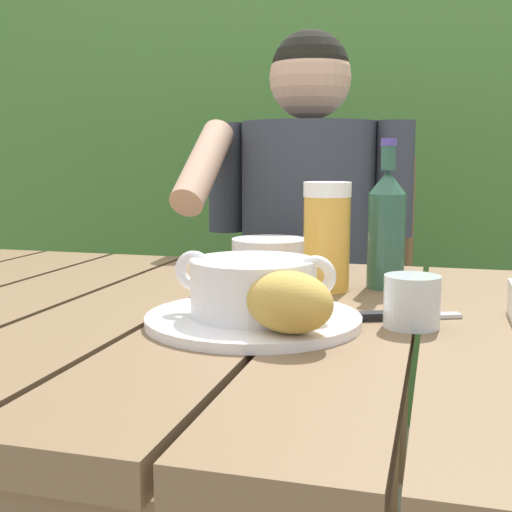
{
  "coord_description": "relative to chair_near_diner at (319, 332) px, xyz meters",
  "views": [
    {
      "loc": [
        0.27,
        -0.84,
        0.93
      ],
      "look_at": [
        0.02,
        0.04,
        0.8
      ],
      "focal_mm": 46.9,
      "sensor_mm": 36.0,
      "label": 1
    }
  ],
  "objects": [
    {
      "name": "serving_plate",
      "position": [
        0.08,
        -0.95,
        0.26
      ],
      "size": [
        0.27,
        0.27,
        0.01
      ],
      "color": "white",
      "rests_on": "dining_table"
    },
    {
      "name": "beer_bottle",
      "position": [
        0.22,
        -0.66,
        0.35
      ],
      "size": [
        0.06,
        0.06,
        0.23
      ],
      "color": "#2C5541",
      "rests_on": "dining_table"
    },
    {
      "name": "water_glass_small",
      "position": [
        0.27,
        -0.91,
        0.29
      ],
      "size": [
        0.07,
        0.07,
        0.06
      ],
      "color": "silver",
      "rests_on": "dining_table"
    },
    {
      "name": "table_knife",
      "position": [
        0.24,
        -0.88,
        0.26
      ],
      "size": [
        0.16,
        0.08,
        0.01
      ],
      "color": "silver",
      "rests_on": "dining_table"
    },
    {
      "name": "person_eating",
      "position": [
        -0.0,
        -0.2,
        0.25
      ],
      "size": [
        0.48,
        0.47,
        1.22
      ],
      "color": "#363C46",
      "rests_on": "ground_plane"
    },
    {
      "name": "bread_roll",
      "position": [
        0.14,
        -1.02,
        0.3
      ],
      "size": [
        0.13,
        0.12,
        0.07
      ],
      "color": "gold",
      "rests_on": "serving_plate"
    },
    {
      "name": "beer_glass",
      "position": [
        0.13,
        -0.71,
        0.34
      ],
      "size": [
        0.07,
        0.07,
        0.17
      ],
      "color": "gold",
      "rests_on": "dining_table"
    },
    {
      "name": "dining_table",
      "position": [
        0.04,
        -0.88,
        0.17
      ],
      "size": [
        1.46,
        0.89,
        0.73
      ],
      "color": "brown",
      "rests_on": "ground_plane"
    },
    {
      "name": "chair_near_diner",
      "position": [
        0.0,
        0.0,
        0.0
      ],
      "size": [
        0.47,
        0.45,
        0.94
      ],
      "color": "brown",
      "rests_on": "ground_plane"
    },
    {
      "name": "hedge_backdrop",
      "position": [
        -0.05,
        0.88,
        0.53
      ],
      "size": [
        3.15,
        0.85,
        2.2
      ],
      "color": "#447533",
      "rests_on": "ground_plane"
    },
    {
      "name": "soup_bowl",
      "position": [
        0.08,
        -0.95,
        0.31
      ],
      "size": [
        0.2,
        0.15,
        0.08
      ],
      "color": "white",
      "rests_on": "serving_plate"
    },
    {
      "name": "diner_bowl",
      "position": [
        -0.0,
        -0.54,
        0.28
      ],
      "size": [
        0.14,
        0.14,
        0.06
      ],
      "color": "white",
      "rests_on": "dining_table"
    }
  ]
}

